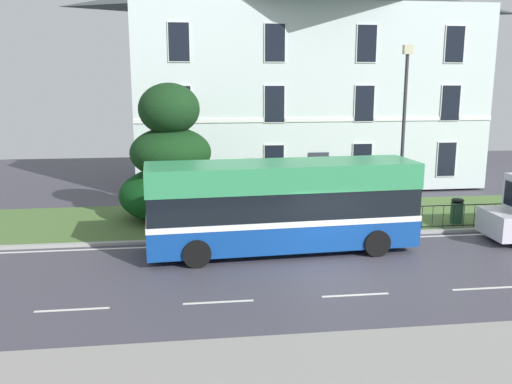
{
  "coord_description": "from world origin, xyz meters",
  "views": [
    {
      "loc": [
        -4.81,
        -16.23,
        6.19
      ],
      "look_at": [
        -2.23,
        3.58,
        2.02
      ],
      "focal_mm": 38.24,
      "sensor_mm": 36.0,
      "label": 1
    }
  ],
  "objects_px": {
    "single_decker_bus": "(282,205)",
    "street_lamp_post": "(404,126)",
    "georgian_townhouse": "(301,75)",
    "litter_bin": "(457,210)",
    "evergreen_tree": "(174,172)"
  },
  "relations": [
    {
      "from": "evergreen_tree",
      "to": "single_decker_bus",
      "type": "bearing_deg",
      "value": -52.17
    },
    {
      "from": "georgian_townhouse",
      "to": "single_decker_bus",
      "type": "relative_size",
      "value": 2.01
    },
    {
      "from": "street_lamp_post",
      "to": "litter_bin",
      "type": "height_order",
      "value": "street_lamp_post"
    },
    {
      "from": "georgian_townhouse",
      "to": "litter_bin",
      "type": "distance_m",
      "value": 13.78
    },
    {
      "from": "street_lamp_post",
      "to": "georgian_townhouse",
      "type": "bearing_deg",
      "value": 98.61
    },
    {
      "from": "evergreen_tree",
      "to": "single_decker_bus",
      "type": "xyz_separation_m",
      "value": [
        3.95,
        -5.09,
        -0.46
      ]
    },
    {
      "from": "single_decker_bus",
      "to": "street_lamp_post",
      "type": "distance_m",
      "value": 6.54
    },
    {
      "from": "litter_bin",
      "to": "street_lamp_post",
      "type": "bearing_deg",
      "value": -179.69
    },
    {
      "from": "georgian_townhouse",
      "to": "litter_bin",
      "type": "height_order",
      "value": "georgian_townhouse"
    },
    {
      "from": "evergreen_tree",
      "to": "street_lamp_post",
      "type": "xyz_separation_m",
      "value": [
        9.39,
        -2.55,
        2.12
      ]
    },
    {
      "from": "evergreen_tree",
      "to": "street_lamp_post",
      "type": "height_order",
      "value": "street_lamp_post"
    },
    {
      "from": "georgian_townhouse",
      "to": "litter_bin",
      "type": "xyz_separation_m",
      "value": [
        4.38,
        -11.74,
        -5.73
      ]
    },
    {
      "from": "georgian_townhouse",
      "to": "single_decker_bus",
      "type": "bearing_deg",
      "value": -104.37
    },
    {
      "from": "single_decker_bus",
      "to": "street_lamp_post",
      "type": "relative_size",
      "value": 1.33
    },
    {
      "from": "single_decker_bus",
      "to": "street_lamp_post",
      "type": "xyz_separation_m",
      "value": [
        5.44,
        2.53,
        2.58
      ]
    }
  ]
}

